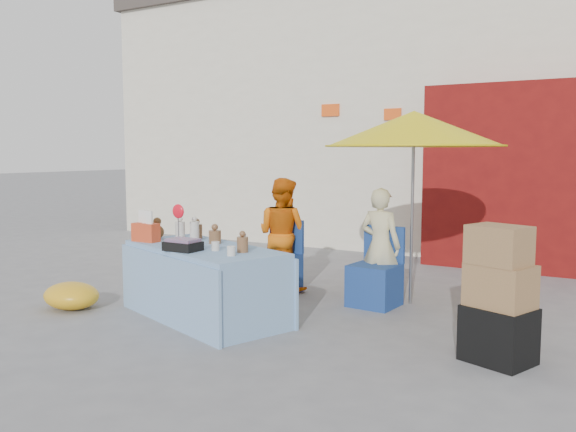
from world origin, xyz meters
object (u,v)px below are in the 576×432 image
Objects in this scene: market_table at (204,281)px; chair_left at (277,271)px; vendor_orange at (282,234)px; box_stack at (499,300)px; chair_right at (375,282)px; vendor_beige at (380,246)px; umbrella at (414,130)px.

market_table is 1.33m from chair_left.
vendor_orange is 3.07m from box_stack.
market_table is 2.43× the size of chair_right.
chair_left is at bearing 157.09° from box_stack.
vendor_orange is 1.24× the size of box_stack.
vendor_beige is (-0.00, 0.13, 0.38)m from chair_right.
chair_right is 0.63× the size of vendor_orange.
vendor_beige reaches higher than chair_right.
chair_right is 1.69m from umbrella.
vendor_orange is at bearing 178.15° from chair_right.
umbrella is at bearing 47.84° from chair_right.
box_stack is (1.23, -1.46, -1.39)m from umbrella.
umbrella is 2.36m from box_stack.
box_stack is at bearing -49.92° from umbrella.
umbrella is at bearing 14.67° from chair_left.
market_table is 1.53× the size of vendor_orange.
umbrella is (0.30, 0.28, 1.64)m from chair_right.
vendor_orange reaches higher than market_table.
market_table is 1.85m from chair_right.
umbrella is at bearing -149.16° from vendor_beige.
box_stack reaches higher than chair_left.
chair_left is 1.00× the size of chair_right.
vendor_orange reaches higher than chair_left.
market_table is at bearing -129.90° from chair_right.
box_stack reaches higher than chair_right.
vendor_orange is 1.98m from umbrella.
umbrella reaches higher than vendor_orange.
vendor_orange is 1.06× the size of vendor_beige.
chair_right is (1.29, 1.32, -0.12)m from market_table.
chair_right is at bearing 94.77° from vendor_beige.
vendor_orange is at bearing 154.79° from box_stack.
market_table is at bearing -87.29° from chair_left.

